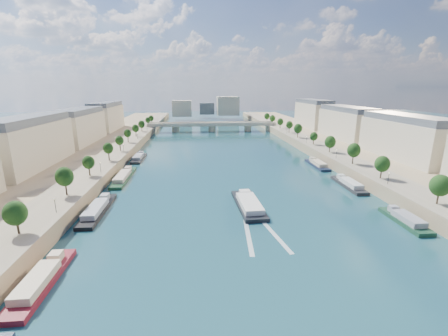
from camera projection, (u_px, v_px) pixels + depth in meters
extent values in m
plane|color=#0C3638|center=(224.00, 163.00, 154.61)|extent=(700.00, 700.00, 0.00)
cube|color=#9E8460|center=(79.00, 162.00, 147.50)|extent=(44.00, 520.00, 5.00)
cube|color=#9E8460|center=(358.00, 156.00, 160.41)|extent=(44.00, 520.00, 5.00)
cube|color=gray|center=(110.00, 156.00, 148.18)|extent=(14.00, 520.00, 0.10)
cube|color=gray|center=(331.00, 152.00, 158.40)|extent=(14.00, 520.00, 0.10)
cylinder|color=#382B1E|center=(21.00, 227.00, 69.07)|extent=(0.50, 0.50, 3.82)
ellipsoid|color=#113413|center=(18.00, 212.00, 68.13)|extent=(4.80, 4.80, 5.52)
cylinder|color=#382B1E|center=(64.00, 192.00, 92.13)|extent=(0.50, 0.50, 3.82)
ellipsoid|color=#113413|center=(63.00, 181.00, 91.19)|extent=(4.80, 4.80, 5.52)
cylinder|color=#382B1E|center=(91.00, 171.00, 115.20)|extent=(0.50, 0.50, 3.82)
ellipsoid|color=#113413|center=(90.00, 162.00, 114.26)|extent=(4.80, 4.80, 5.52)
cylinder|color=#382B1E|center=(108.00, 157.00, 138.26)|extent=(0.50, 0.50, 3.82)
ellipsoid|color=#113413|center=(107.00, 149.00, 137.32)|extent=(4.80, 4.80, 5.52)
cylinder|color=#382B1E|center=(121.00, 147.00, 161.33)|extent=(0.50, 0.50, 3.82)
ellipsoid|color=#113413|center=(120.00, 140.00, 160.39)|extent=(4.80, 4.80, 5.52)
cylinder|color=#382B1E|center=(130.00, 139.00, 184.39)|extent=(0.50, 0.50, 3.82)
ellipsoid|color=#113413|center=(129.00, 134.00, 183.45)|extent=(4.80, 4.80, 5.52)
cylinder|color=#382B1E|center=(137.00, 134.00, 207.46)|extent=(0.50, 0.50, 3.82)
ellipsoid|color=#113413|center=(137.00, 128.00, 206.52)|extent=(4.80, 4.80, 5.52)
cylinder|color=#382B1E|center=(143.00, 129.00, 230.52)|extent=(0.50, 0.50, 3.82)
ellipsoid|color=#113413|center=(143.00, 124.00, 229.58)|extent=(4.80, 4.80, 5.52)
cylinder|color=#382B1E|center=(148.00, 125.00, 253.59)|extent=(0.50, 0.50, 3.82)
ellipsoid|color=#113413|center=(147.00, 121.00, 252.65)|extent=(4.80, 4.80, 5.52)
cylinder|color=#382B1E|center=(152.00, 122.00, 276.65)|extent=(0.50, 0.50, 3.82)
ellipsoid|color=#113413|center=(151.00, 118.00, 275.71)|extent=(4.80, 4.80, 5.52)
cylinder|color=#382B1E|center=(437.00, 198.00, 86.62)|extent=(0.50, 0.50, 3.82)
ellipsoid|color=#113413|center=(439.00, 187.00, 85.68)|extent=(4.80, 4.80, 5.52)
cylinder|color=#382B1E|center=(386.00, 175.00, 109.68)|extent=(0.50, 0.50, 3.82)
ellipsoid|color=#113413|center=(388.00, 165.00, 108.75)|extent=(4.80, 4.80, 5.52)
cylinder|color=#382B1E|center=(353.00, 160.00, 132.75)|extent=(0.50, 0.50, 3.82)
ellipsoid|color=#113413|center=(354.00, 152.00, 131.81)|extent=(4.80, 4.80, 5.52)
cylinder|color=#382B1E|center=(330.00, 149.00, 155.81)|extent=(0.50, 0.50, 3.82)
ellipsoid|color=#113413|center=(330.00, 142.00, 154.87)|extent=(4.80, 4.80, 5.52)
cylinder|color=#382B1E|center=(312.00, 141.00, 178.88)|extent=(0.50, 0.50, 3.82)
ellipsoid|color=#113413|center=(313.00, 135.00, 177.94)|extent=(4.80, 4.80, 5.52)
cylinder|color=#382B1E|center=(299.00, 135.00, 201.94)|extent=(0.50, 0.50, 3.82)
ellipsoid|color=#113413|center=(299.00, 129.00, 201.00)|extent=(4.80, 4.80, 5.52)
cylinder|color=#382B1E|center=(288.00, 130.00, 225.01)|extent=(0.50, 0.50, 3.82)
ellipsoid|color=#113413|center=(289.00, 125.00, 224.07)|extent=(4.80, 4.80, 5.52)
cylinder|color=#382B1E|center=(280.00, 126.00, 248.07)|extent=(0.50, 0.50, 3.82)
ellipsoid|color=#113413|center=(280.00, 122.00, 247.13)|extent=(4.80, 4.80, 5.52)
cylinder|color=#382B1E|center=(272.00, 123.00, 271.14)|extent=(0.50, 0.50, 3.82)
ellipsoid|color=#113413|center=(273.00, 119.00, 270.20)|extent=(4.80, 4.80, 5.52)
cylinder|color=#382B1E|center=(266.00, 120.00, 294.20)|extent=(0.50, 0.50, 3.82)
ellipsoid|color=#113413|center=(266.00, 116.00, 293.26)|extent=(4.80, 4.80, 5.52)
cylinder|color=black|center=(55.00, 206.00, 80.80)|extent=(0.14, 0.14, 4.00)
sphere|color=#FFE5B2|center=(54.00, 199.00, 80.25)|extent=(0.36, 0.36, 0.36)
cylinder|color=black|center=(100.00, 168.00, 119.24)|extent=(0.14, 0.14, 4.00)
sphere|color=#FFE5B2|center=(100.00, 163.00, 118.70)|extent=(0.36, 0.36, 0.36)
cylinder|color=black|center=(124.00, 148.00, 157.69)|extent=(0.14, 0.14, 4.00)
sphere|color=#FFE5B2|center=(123.00, 144.00, 157.14)|extent=(0.36, 0.36, 0.36)
cylinder|color=black|center=(138.00, 136.00, 196.13)|extent=(0.14, 0.14, 4.00)
sphere|color=#FFE5B2|center=(137.00, 133.00, 195.58)|extent=(0.36, 0.36, 0.36)
cylinder|color=black|center=(147.00, 128.00, 234.57)|extent=(0.14, 0.14, 4.00)
sphere|color=#FFE5B2|center=(147.00, 125.00, 234.02)|extent=(0.36, 0.36, 0.36)
cylinder|color=black|center=(388.00, 179.00, 104.63)|extent=(0.14, 0.14, 4.00)
sphere|color=#FFE5B2|center=(389.00, 173.00, 104.08)|extent=(0.36, 0.36, 0.36)
cylinder|color=black|center=(336.00, 154.00, 143.07)|extent=(0.14, 0.14, 4.00)
sphere|color=#FFE5B2|center=(337.00, 150.00, 142.52)|extent=(0.36, 0.36, 0.36)
cylinder|color=black|center=(306.00, 140.00, 181.52)|extent=(0.14, 0.14, 4.00)
sphere|color=#FFE5B2|center=(307.00, 137.00, 180.97)|extent=(0.36, 0.36, 0.36)
cylinder|color=black|center=(287.00, 131.00, 219.96)|extent=(0.14, 0.14, 4.00)
sphere|color=#FFE5B2|center=(287.00, 128.00, 219.41)|extent=(0.36, 0.36, 0.36)
cylinder|color=black|center=(273.00, 124.00, 258.40)|extent=(0.14, 0.14, 4.00)
sphere|color=#FFE5B2|center=(273.00, 122.00, 257.85)|extent=(0.36, 0.36, 0.36)
cube|color=#BAAE8F|center=(29.00, 143.00, 126.73)|extent=(16.00, 52.00, 20.00)
cube|color=#474C54|center=(24.00, 116.00, 123.70)|extent=(14.72, 50.44, 3.20)
cube|color=#BAAE8F|center=(79.00, 126.00, 182.47)|extent=(16.00, 52.00, 20.00)
cube|color=#474C54|center=(77.00, 107.00, 179.44)|extent=(14.72, 50.44, 3.20)
cube|color=#BAAE8F|center=(107.00, 117.00, 238.21)|extent=(16.00, 52.00, 20.00)
cube|color=#474C54|center=(105.00, 102.00, 235.18)|extent=(14.72, 50.44, 3.20)
cube|color=#BAAE8F|center=(406.00, 137.00, 141.97)|extent=(16.00, 52.00, 20.00)
cube|color=#474C54|center=(410.00, 113.00, 138.94)|extent=(14.72, 50.44, 3.20)
cube|color=#BAAE8F|center=(346.00, 123.00, 197.71)|extent=(16.00, 52.00, 20.00)
cube|color=#474C54|center=(348.00, 105.00, 194.68)|extent=(14.72, 50.44, 3.20)
cube|color=#BAAE8F|center=(313.00, 115.00, 253.45)|extent=(16.00, 52.00, 20.00)
cube|color=#474C54|center=(314.00, 101.00, 250.42)|extent=(14.72, 50.44, 3.20)
cube|color=#BAAE8F|center=(182.00, 108.00, 350.08)|extent=(22.00, 18.00, 18.00)
cube|color=#BAAE8F|center=(228.00, 106.00, 364.10)|extent=(26.00, 20.00, 22.00)
cube|color=#474C54|center=(207.00, 108.00, 377.32)|extent=(18.00, 16.00, 14.00)
cube|color=#C1B79E|center=(212.00, 124.00, 263.84)|extent=(112.00, 11.00, 2.20)
cube|color=#C1B79E|center=(212.00, 123.00, 258.64)|extent=(112.00, 0.80, 0.90)
cube|color=#C1B79E|center=(212.00, 122.00, 268.25)|extent=(112.00, 0.80, 0.90)
cylinder|color=#C1B79E|center=(176.00, 129.00, 261.94)|extent=(6.40, 6.40, 5.00)
cylinder|color=#C1B79E|center=(212.00, 129.00, 264.80)|extent=(6.40, 6.40, 5.00)
cylinder|color=#C1B79E|center=(248.00, 128.00, 267.67)|extent=(6.40, 6.40, 5.00)
cube|color=#C1B79E|center=(152.00, 129.00, 260.14)|extent=(6.00, 12.00, 5.00)
cube|color=#C1B79E|center=(270.00, 128.00, 269.47)|extent=(6.00, 12.00, 5.00)
cube|color=black|center=(248.00, 206.00, 98.48)|extent=(8.35, 25.62, 1.81)
cube|color=silver|center=(249.00, 203.00, 96.08)|extent=(6.66, 16.71, 1.63)
cube|color=silver|center=(245.00, 193.00, 105.31)|extent=(3.75, 3.20, 1.80)
cube|color=silver|center=(247.00, 231.00, 81.93)|extent=(3.21, 26.01, 0.04)
cube|color=silver|center=(270.00, 230.00, 82.50)|extent=(5.50, 25.84, 0.04)
cube|color=maroon|center=(42.00, 283.00, 59.74)|extent=(5.00, 22.58, 1.80)
cube|color=beige|center=(36.00, 281.00, 57.55)|extent=(4.10, 12.42, 1.60)
cube|color=beige|center=(56.00, 256.00, 65.78)|extent=(2.50, 2.71, 1.80)
cube|color=black|center=(98.00, 211.00, 94.27)|extent=(5.00, 26.67, 1.80)
cube|color=#A0A5AC|center=(95.00, 209.00, 91.78)|extent=(4.10, 14.67, 1.60)
cube|color=#A0A5AC|center=(105.00, 197.00, 101.49)|extent=(2.50, 3.20, 1.80)
cube|color=#1B4427|center=(124.00, 178.00, 128.38)|extent=(5.00, 30.26, 1.80)
cube|color=beige|center=(122.00, 176.00, 125.61)|extent=(4.10, 16.65, 1.60)
cube|color=beige|center=(128.00, 169.00, 136.63)|extent=(2.50, 3.63, 1.80)
cube|color=#232325|center=(139.00, 159.00, 162.77)|extent=(5.00, 22.69, 1.80)
cube|color=gray|center=(138.00, 157.00, 160.58)|extent=(4.10, 12.48, 1.60)
cube|color=gray|center=(141.00, 153.00, 168.84)|extent=(2.50, 2.72, 1.80)
cube|color=#193E2A|center=(404.00, 222.00, 86.78)|extent=(5.00, 18.08, 1.80)
cube|color=gray|center=(409.00, 218.00, 84.94)|extent=(4.10, 9.94, 1.60)
cube|color=gray|center=(393.00, 209.00, 91.52)|extent=(2.50, 2.17, 1.80)
cube|color=#252528|center=(348.00, 186.00, 118.48)|extent=(5.00, 22.07, 1.80)
cube|color=silver|center=(351.00, 183.00, 116.34)|extent=(4.10, 12.14, 1.60)
cube|color=silver|center=(341.00, 177.00, 124.37)|extent=(2.50, 2.65, 1.80)
cube|color=#1A243A|center=(317.00, 166.00, 148.91)|extent=(5.00, 21.66, 1.80)
cube|color=beige|center=(319.00, 163.00, 146.80)|extent=(4.10, 11.91, 1.60)
cube|color=beige|center=(312.00, 159.00, 154.69)|extent=(2.50, 2.60, 1.80)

